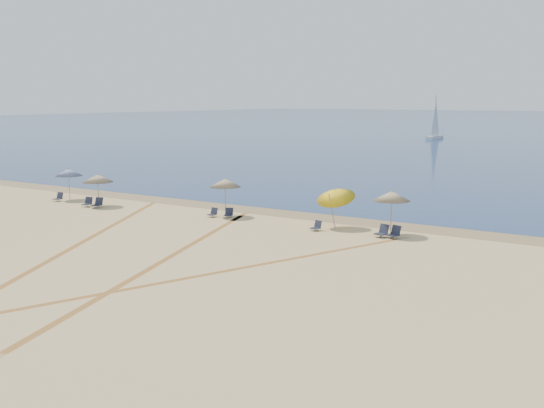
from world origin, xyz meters
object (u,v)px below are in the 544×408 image
at_px(umbrella_2, 225,183).
at_px(umbrella_1, 98,178).
at_px(chair_2, 98,203).
at_px(chair_0, 59,197).
at_px(chair_5, 317,226).
at_px(chair_7, 394,233).
at_px(umbrella_0, 69,172).
at_px(sailboat_3, 435,126).
at_px(chair_6, 382,231).
at_px(chair_1, 88,202).
at_px(umbrella_4, 392,196).
at_px(chair_4, 229,213).
at_px(chair_3, 213,213).
at_px(umbrella_3, 335,194).

bearing_deg(umbrella_2, umbrella_1, -170.76).
bearing_deg(chair_2, chair_0, 161.12).
bearing_deg(chair_5, chair_7, 19.57).
bearing_deg(umbrella_1, chair_7, 3.02).
xyz_separation_m(umbrella_0, sailboat_3, (-1.14, 89.86, 0.39)).
bearing_deg(chair_5, umbrella_1, -164.10).
distance_m(umbrella_2, chair_6, 11.56).
distance_m(chair_0, sailboat_3, 90.75).
bearing_deg(chair_1, chair_5, -11.33).
xyz_separation_m(umbrella_4, chair_4, (-11.11, -0.45, -1.98)).
height_order(chair_0, chair_1, chair_1).
bearing_deg(chair_2, chair_3, -3.00).
bearing_deg(chair_5, umbrella_4, 29.08).
distance_m(umbrella_0, umbrella_3, 22.30).
bearing_deg(chair_1, chair_2, -12.37).
xyz_separation_m(chair_1, chair_4, (11.20, 1.91, -0.03)).
xyz_separation_m(chair_7, sailboat_3, (-27.57, 89.64, 2.21)).
xyz_separation_m(umbrella_4, sailboat_3, (-27.08, 88.97, 0.26)).
bearing_deg(umbrella_4, chair_3, -176.19).
bearing_deg(chair_6, umbrella_3, -179.60).
height_order(chair_1, chair_7, chair_7).
relative_size(umbrella_2, chair_7, 3.14).
relative_size(umbrella_0, chair_1, 3.13).
xyz_separation_m(umbrella_2, chair_3, (-0.56, -0.62, -1.97)).
relative_size(umbrella_3, umbrella_4, 1.06).
distance_m(chair_2, chair_5, 17.18).
distance_m(umbrella_1, umbrella_3, 18.18).
bearing_deg(chair_7, chair_2, -159.59).
bearing_deg(chair_5, chair_2, -162.49).
distance_m(umbrella_1, chair_3, 9.82).
xyz_separation_m(umbrella_3, umbrella_4, (3.66, -0.18, 0.20)).
xyz_separation_m(chair_0, chair_2, (4.85, -0.56, 0.03)).
xyz_separation_m(umbrella_3, chair_4, (-7.45, -0.63, -1.78)).
distance_m(umbrella_2, chair_2, 10.16).
distance_m(chair_2, chair_7, 21.88).
distance_m(umbrella_2, chair_5, 7.71).
relative_size(chair_2, chair_6, 0.98).
relative_size(umbrella_1, chair_0, 3.43).
bearing_deg(chair_4, chair_1, 166.44).
bearing_deg(chair_1, chair_7, -10.89).
bearing_deg(chair_6, chair_2, -160.16).
relative_size(umbrella_4, chair_0, 3.75).
height_order(umbrella_4, chair_0, umbrella_4).
bearing_deg(chair_4, chair_7, -24.32).
height_order(umbrella_3, chair_2, umbrella_3).
bearing_deg(umbrella_2, chair_6, -2.88).
relative_size(chair_0, chair_6, 0.83).
relative_size(umbrella_2, chair_0, 3.71).
bearing_deg(umbrella_3, sailboat_3, 104.77).
bearing_deg(umbrella_3, chair_4, -175.13).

